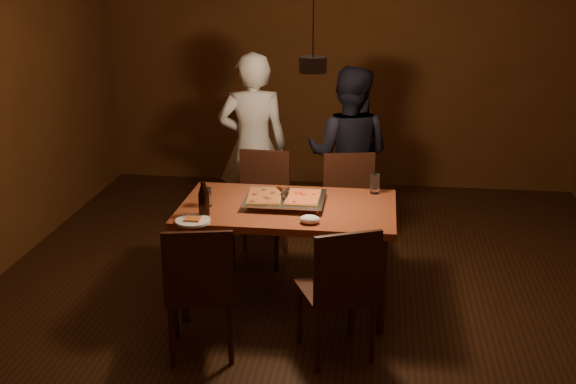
# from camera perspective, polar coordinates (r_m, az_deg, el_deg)

# --- Properties ---
(room_shell) EXTENTS (6.00, 6.00, 6.00)m
(room_shell) POSITION_cam_1_polar(r_m,az_deg,el_deg) (4.77, 1.93, 5.87)
(room_shell) COLOR #361A0E
(room_shell) RESTS_ON ground
(dining_table) EXTENTS (1.50, 0.90, 0.75)m
(dining_table) POSITION_cam_1_polar(r_m,az_deg,el_deg) (5.08, -0.00, -1.86)
(dining_table) COLOR brown
(dining_table) RESTS_ON floor
(chair_far_left) EXTENTS (0.45, 0.45, 0.49)m
(chair_far_left) POSITION_cam_1_polar(r_m,az_deg,el_deg) (5.92, -2.08, -0.30)
(chair_far_left) COLOR #38190F
(chair_far_left) RESTS_ON floor
(chair_far_right) EXTENTS (0.50, 0.50, 0.49)m
(chair_far_right) POSITION_cam_1_polar(r_m,az_deg,el_deg) (5.85, 4.94, -0.59)
(chair_far_right) COLOR #38190F
(chair_far_right) RESTS_ON floor
(chair_near_left) EXTENTS (0.50, 0.50, 0.49)m
(chair_near_left) POSITION_cam_1_polar(r_m,az_deg,el_deg) (4.46, -6.99, -6.92)
(chair_near_left) COLOR #38190F
(chair_near_left) RESTS_ON floor
(chair_near_right) EXTENTS (0.56, 0.56, 0.49)m
(chair_near_right) POSITION_cam_1_polar(r_m,az_deg,el_deg) (4.42, 4.21, -7.11)
(chair_near_right) COLOR #38190F
(chair_near_right) RESTS_ON floor
(pizza_tray) EXTENTS (0.59, 0.50, 0.05)m
(pizza_tray) POSITION_cam_1_polar(r_m,az_deg,el_deg) (5.08, -0.22, -0.69)
(pizza_tray) COLOR silver
(pizza_tray) RESTS_ON dining_table
(pizza_meat) EXTENTS (0.26, 0.39, 0.02)m
(pizza_meat) POSITION_cam_1_polar(r_m,az_deg,el_deg) (5.08, -1.84, -0.29)
(pizza_meat) COLOR maroon
(pizza_meat) RESTS_ON pizza_tray
(pizza_cheese) EXTENTS (0.23, 0.36, 0.02)m
(pizza_cheese) POSITION_cam_1_polar(r_m,az_deg,el_deg) (5.05, 1.20, -0.39)
(pizza_cheese) COLOR gold
(pizza_cheese) RESTS_ON pizza_tray
(spatula) EXTENTS (0.20, 0.25, 0.04)m
(spatula) POSITION_cam_1_polar(r_m,az_deg,el_deg) (5.07, -0.07, -0.25)
(spatula) COLOR silver
(spatula) RESTS_ON pizza_tray
(beer_bottle_a) EXTENTS (0.06, 0.06, 0.24)m
(beer_bottle_a) POSITION_cam_1_polar(r_m,az_deg,el_deg) (4.87, -6.60, -0.50)
(beer_bottle_a) COLOR black
(beer_bottle_a) RESTS_ON dining_table
(beer_bottle_b) EXTENTS (0.06, 0.06, 0.24)m
(beer_bottle_b) POSITION_cam_1_polar(r_m,az_deg,el_deg) (4.84, -6.73, -0.57)
(beer_bottle_b) COLOR black
(beer_bottle_b) RESTS_ON dining_table
(water_glass_left) EXTENTS (0.08, 0.08, 0.13)m
(water_glass_left) POSITION_cam_1_polar(r_m,az_deg,el_deg) (5.05, -6.52, -0.42)
(water_glass_left) COLOR silver
(water_glass_left) RESTS_ON dining_table
(water_glass_right) EXTENTS (0.07, 0.07, 0.15)m
(water_glass_right) POSITION_cam_1_polar(r_m,az_deg,el_deg) (5.33, 6.88, 0.65)
(water_glass_right) COLOR silver
(water_glass_right) RESTS_ON dining_table
(plate_slice) EXTENTS (0.23, 0.23, 0.03)m
(plate_slice) POSITION_cam_1_polar(r_m,az_deg,el_deg) (4.78, -7.53, -2.27)
(plate_slice) COLOR white
(plate_slice) RESTS_ON dining_table
(napkin) EXTENTS (0.13, 0.10, 0.06)m
(napkin) POSITION_cam_1_polar(r_m,az_deg,el_deg) (4.72, 1.73, -2.17)
(napkin) COLOR white
(napkin) RESTS_ON dining_table
(diner_white) EXTENTS (0.66, 0.50, 1.65)m
(diner_white) POSITION_cam_1_polar(r_m,az_deg,el_deg) (6.31, -2.78, 3.60)
(diner_white) COLOR silver
(diner_white) RESTS_ON floor
(diner_dark) EXTENTS (0.84, 0.71, 1.54)m
(diner_dark) POSITION_cam_1_polar(r_m,az_deg,el_deg) (6.24, 4.81, 2.89)
(diner_dark) COLOR black
(diner_dark) RESTS_ON floor
(pendant_lamp) EXTENTS (0.18, 0.18, 1.10)m
(pendant_lamp) POSITION_cam_1_polar(r_m,az_deg,el_deg) (4.71, 1.98, 10.16)
(pendant_lamp) COLOR black
(pendant_lamp) RESTS_ON ceiling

